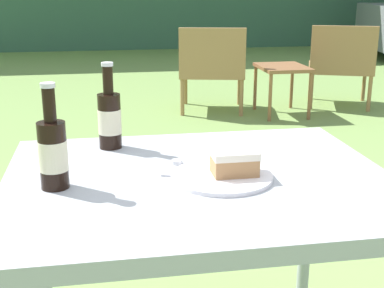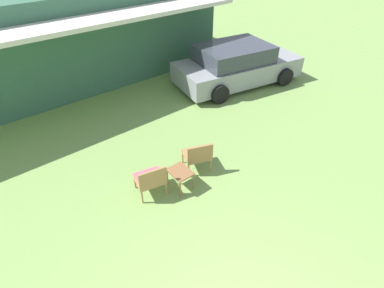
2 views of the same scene
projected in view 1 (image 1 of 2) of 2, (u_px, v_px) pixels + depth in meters
The scene contains 9 objects.
wicker_chair_cushioned at pixel (212, 66), 4.85m from camera, with size 0.68×0.64×0.78m.
wicker_chair_plain at pixel (341, 62), 5.03m from camera, with size 0.73×0.70×0.78m.
garden_side_table at pixel (282, 72), 4.75m from camera, with size 0.41×0.50×0.44m.
patio_table at pixel (199, 202), 1.30m from camera, with size 0.92×0.75×0.71m.
cake_on_plate at pixel (227, 170), 1.26m from camera, with size 0.24×0.24×0.07m.
cola_bottle_near at pixel (110, 118), 1.47m from camera, with size 0.06×0.06×0.24m.
cola_bottle_far at pixel (53, 152), 1.18m from camera, with size 0.06×0.06×0.24m.
fork at pixel (201, 177), 1.26m from camera, with size 0.18×0.07×0.01m.
loose_bottle_cap at pixel (177, 162), 1.36m from camera, with size 0.03×0.03×0.01m.
Camera 1 is at (-0.22, -1.18, 1.15)m, focal length 50.00 mm.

